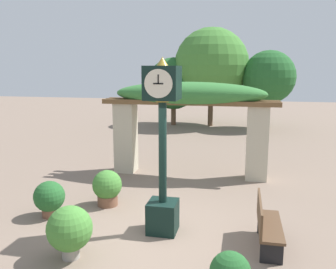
{
  "coord_description": "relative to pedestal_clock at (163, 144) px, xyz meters",
  "views": [
    {
      "loc": [
        1.56,
        -6.3,
        3.24
      ],
      "look_at": [
        0.08,
        0.7,
        1.89
      ],
      "focal_mm": 38.0,
      "sensor_mm": 36.0,
      "label": 1
    }
  ],
  "objects": [
    {
      "name": "ground_plane",
      "position": [
        -0.08,
        -0.2,
        -1.79
      ],
      "size": [
        60.0,
        60.0,
        0.0
      ],
      "primitive_type": "plane",
      "color": "#7F6B5B"
    },
    {
      "name": "pedestal_clock",
      "position": [
        0.0,
        0.0,
        0.0
      ],
      "size": [
        0.63,
        0.68,
        3.44
      ],
      "color": "black",
      "rests_on": "ground"
    },
    {
      "name": "pergola",
      "position": [
        -0.08,
        3.91,
        0.29
      ],
      "size": [
        5.21,
        1.21,
        2.84
      ],
      "color": "#BCB299",
      "rests_on": "ground"
    },
    {
      "name": "potted_plant_near_left",
      "position": [
        -1.33,
        -1.32,
        -1.27
      ],
      "size": [
        0.78,
        0.78,
        0.93
      ],
      "color": "gray",
      "rests_on": "ground"
    },
    {
      "name": "potted_plant_near_right",
      "position": [
        -1.6,
        1.08,
        -1.34
      ],
      "size": [
        0.7,
        0.7,
        0.86
      ],
      "color": "brown",
      "rests_on": "ground"
    },
    {
      "name": "potted_plant_far_right",
      "position": [
        -2.6,
        0.19,
        -1.35
      ],
      "size": [
        0.68,
        0.68,
        0.81
      ],
      "color": "brown",
      "rests_on": "ground"
    },
    {
      "name": "park_bench",
      "position": [
        1.99,
        -0.22,
        -1.36
      ],
      "size": [
        0.42,
        1.39,
        0.89
      ],
      "rotation": [
        0.0,
        0.0,
        1.57
      ],
      "color": "brown",
      "rests_on": "ground"
    },
    {
      "name": "tree_line",
      "position": [
        -0.19,
        13.38,
        1.24
      ],
      "size": [
        8.02,
        4.08,
        5.42
      ],
      "color": "brown",
      "rests_on": "ground"
    }
  ]
}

